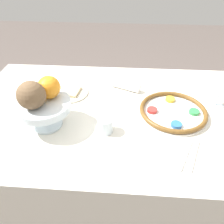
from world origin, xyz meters
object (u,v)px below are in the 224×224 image
object	(u,v)px
seder_plate	(173,111)
orange_fruit	(49,87)
wine_glass	(222,87)
bread_plate	(70,92)
cup_near	(105,125)
napkin_roll	(126,86)
coconut	(31,95)
fruit_stand	(44,107)

from	to	relation	value
seder_plate	orange_fruit	size ratio (longest dim) A/B	3.30
wine_glass	bread_plate	distance (m)	0.72
bread_plate	cup_near	xyz separation A→B (m)	(-0.20, 0.27, 0.03)
wine_glass	napkin_roll	xyz separation A→B (m)	(0.43, -0.11, -0.08)
seder_plate	wine_glass	bearing A→B (deg)	-158.75
coconut	cup_near	world-z (taller)	coconut
fruit_stand	cup_near	xyz separation A→B (m)	(-0.25, 0.02, -0.06)
bread_plate	cup_near	bearing A→B (deg)	127.53
wine_glass	fruit_stand	distance (m)	0.78
seder_plate	wine_glass	world-z (taller)	wine_glass
orange_fruit	cup_near	world-z (taller)	orange_fruit
seder_plate	napkin_roll	size ratio (longest dim) A/B	1.88
fruit_stand	coconut	distance (m)	0.09
coconut	bread_plate	xyz separation A→B (m)	(-0.06, -0.28, -0.16)
wine_glass	coconut	distance (m)	0.81
seder_plate	orange_fruit	distance (m)	0.54
wine_glass	orange_fruit	distance (m)	0.75
coconut	cup_near	distance (m)	0.30
napkin_roll	cup_near	size ratio (longest dim) A/B	2.47
seder_plate	bread_plate	world-z (taller)	seder_plate
fruit_stand	wine_glass	bearing A→B (deg)	-165.49
seder_plate	cup_near	size ratio (longest dim) A/B	4.65
coconut	napkin_roll	bearing A→B (deg)	-135.35
wine_glass	napkin_roll	distance (m)	0.45
seder_plate	napkin_roll	distance (m)	0.29
fruit_stand	orange_fruit	xyz separation A→B (m)	(-0.02, -0.04, 0.07)
orange_fruit	fruit_stand	bearing A→B (deg)	61.32
bread_plate	wine_glass	bearing A→B (deg)	175.96
bread_plate	cup_near	size ratio (longest dim) A/B	2.85
orange_fruit	cup_near	size ratio (longest dim) A/B	1.41
seder_plate	bread_plate	bearing A→B (deg)	-15.04
seder_plate	bread_plate	xyz separation A→B (m)	(0.50, -0.13, -0.01)
seder_plate	fruit_stand	distance (m)	0.55
bread_plate	fruit_stand	bearing A→B (deg)	80.43
napkin_roll	cup_near	world-z (taller)	cup_near
bread_plate	cup_near	distance (m)	0.34
orange_fruit	coconut	world-z (taller)	coconut
coconut	cup_near	xyz separation A→B (m)	(-0.27, -0.01, -0.14)
wine_glass	orange_fruit	world-z (taller)	orange_fruit
seder_plate	napkin_roll	world-z (taller)	napkin_roll
coconut	napkin_roll	distance (m)	0.50
napkin_roll	bread_plate	bearing A→B (deg)	12.69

